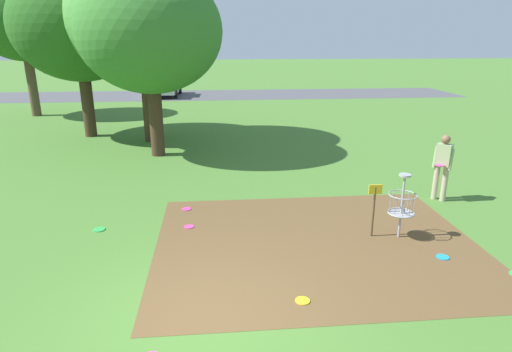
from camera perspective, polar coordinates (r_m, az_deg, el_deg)
ground_plane at (r=6.71m, az=-6.55°, el=-18.95°), size 160.00×160.00×0.00m
dirt_tee_pad at (r=8.98m, az=7.99°, el=-8.80°), size 6.51×5.25×0.01m
disc_golf_basket at (r=9.34m, az=18.39°, el=-3.48°), size 0.98×0.58×1.39m
player_throwing at (r=11.85m, az=23.47°, el=1.49°), size 0.45×0.45×1.71m
frisbee_by_tee at (r=7.18m, az=6.18°, el=-16.10°), size 0.24×0.24×0.02m
frisbee_mid_grass at (r=9.72m, az=-8.86°, el=-6.65°), size 0.22×0.22×0.02m
frisbee_far_left at (r=10.69m, az=-9.18°, el=-4.34°), size 0.23×0.23×0.02m
frisbee_far_right at (r=10.08m, az=-20.06°, el=-6.67°), size 0.26×0.26×0.02m
frisbee_scattered_b at (r=9.10m, az=23.48°, el=-9.82°), size 0.24×0.24×0.02m
tree_near_left at (r=19.35m, az=-22.46°, el=17.93°), size 5.16×5.16×6.67m
tree_near_right at (r=25.91m, az=-28.55°, el=17.68°), size 4.81×4.81×6.91m
tree_mid_left at (r=17.62m, az=-14.80°, el=19.35°), size 5.59×5.59×7.02m
tree_mid_center at (r=15.30m, az=-13.88°, el=18.06°), size 4.78×4.78×6.24m
parking_lot_strip at (r=32.26m, az=-5.85°, el=10.64°), size 36.00×6.00×0.01m
parked_car_leftmost at (r=31.99m, az=-11.97°, el=11.95°), size 2.10×4.26×1.84m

